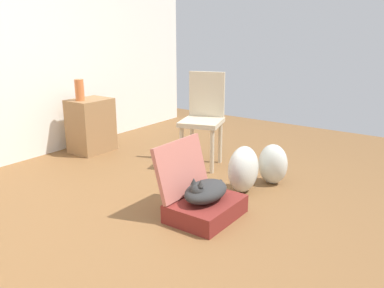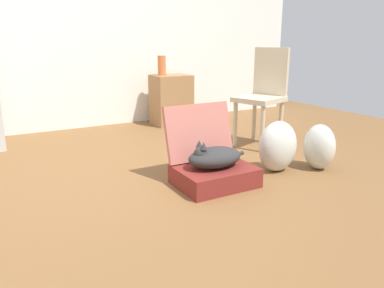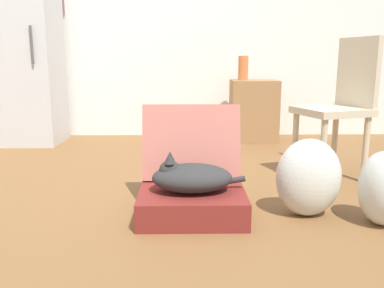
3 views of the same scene
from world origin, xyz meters
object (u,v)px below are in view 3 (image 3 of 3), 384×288
(suitcase_base, at_px, (192,204))
(vase_tall, at_px, (243,68))
(side_table, at_px, (254,111))
(plastic_bag_clear, at_px, (383,188))
(cat, at_px, (190,177))
(refrigerator, at_px, (25,55))
(plastic_bag_white, at_px, (308,178))
(chair, at_px, (341,103))

(suitcase_base, bearing_deg, vase_tall, 75.19)
(vase_tall, bearing_deg, side_table, -6.47)
(suitcase_base, xyz_separation_m, vase_tall, (0.57, 2.16, 0.70))
(plastic_bag_clear, xyz_separation_m, side_table, (-0.30, 2.27, 0.13))
(cat, distance_m, refrigerator, 2.76)
(cat, relative_size, plastic_bag_white, 1.18)
(cat, distance_m, vase_tall, 2.31)
(suitcase_base, distance_m, cat, 0.16)
(cat, distance_m, side_table, 2.26)
(suitcase_base, distance_m, refrigerator, 2.81)
(chair, bearing_deg, refrigerator, -134.33)
(plastic_bag_white, distance_m, refrigerator, 3.18)
(refrigerator, relative_size, chair, 1.78)
(vase_tall, relative_size, chair, 0.25)
(cat, relative_size, plastic_bag_clear, 1.31)
(plastic_bag_white, relative_size, chair, 0.43)
(vase_tall, bearing_deg, plastic_bag_white, -88.16)
(cat, height_order, side_table, side_table)
(vase_tall, bearing_deg, cat, -105.04)
(plastic_bag_clear, xyz_separation_m, chair, (0.09, 0.87, 0.35))
(suitcase_base, height_order, chair, chair)
(suitcase_base, bearing_deg, plastic_bag_clear, -6.65)
(suitcase_base, xyz_separation_m, plastic_bag_white, (0.64, 0.02, 0.14))
(plastic_bag_white, xyz_separation_m, refrigerator, (-2.31, 2.09, 0.68))
(suitcase_base, relative_size, vase_tall, 2.34)
(plastic_bag_white, bearing_deg, suitcase_base, -178.58)
(plastic_bag_clear, height_order, chair, chair)
(vase_tall, bearing_deg, suitcase_base, -104.81)
(refrigerator, relative_size, side_table, 2.79)
(suitcase_base, relative_size, plastic_bag_white, 1.34)
(vase_tall, xyz_separation_m, chair, (0.51, -1.41, -0.22))
(plastic_bag_white, height_order, refrigerator, refrigerator)
(cat, bearing_deg, side_table, 71.91)
(side_table, height_order, vase_tall, vase_tall)
(refrigerator, height_order, chair, refrigerator)
(chair, bearing_deg, plastic_bag_white, -48.86)
(plastic_bag_white, bearing_deg, cat, -178.64)
(cat, xyz_separation_m, plastic_bag_clear, (1.00, -0.12, -0.03))
(suitcase_base, relative_size, cat, 1.13)
(side_table, relative_size, chair, 0.64)
(suitcase_base, height_order, plastic_bag_clear, plastic_bag_clear)
(plastic_bag_clear, relative_size, vase_tall, 1.58)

